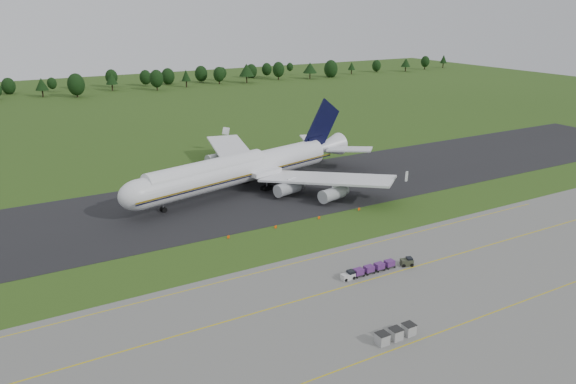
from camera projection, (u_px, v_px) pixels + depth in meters
ground at (289, 240)px, 112.42m from camera, size 600.00×600.00×0.00m
apron at (401, 317)px, 84.45m from camera, size 300.00×52.00×0.06m
taxiway at (231, 200)px, 135.44m from camera, size 300.00×40.00×0.08m
apron_markings at (372, 297)px, 90.21m from camera, size 300.00×30.20×0.01m
tree_line at (78, 83)px, 291.98m from camera, size 527.69×21.77×11.72m
aircraft at (242, 168)px, 140.78m from camera, size 71.50×67.63×20.06m
baggage_train at (368, 270)px, 97.91m from camera, size 11.18×1.43×1.37m
utility_cart at (407, 262)px, 101.02m from camera, size 2.50×1.98×1.20m
uld_row at (396, 334)px, 78.64m from camera, size 6.47×1.67×1.65m
edge_markers at (298, 222)px, 120.71m from camera, size 33.14×0.30×0.60m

